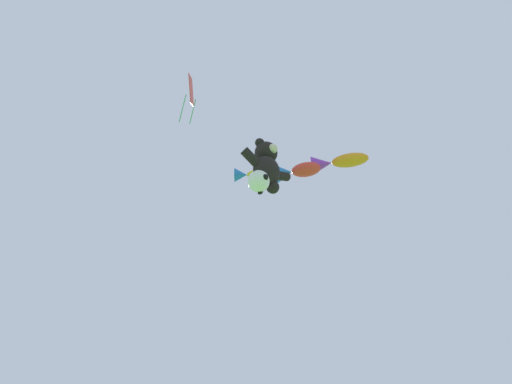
# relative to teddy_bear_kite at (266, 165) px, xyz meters

# --- Properties ---
(teddy_bear_kite) EXTENTS (2.29, 1.01, 2.32)m
(teddy_bear_kite) POSITION_rel_teddy_bear_kite_xyz_m (0.00, 0.00, 0.00)
(teddy_bear_kite) COLOR black
(soccer_ball_kite) EXTENTS (0.83, 0.82, 0.76)m
(soccer_ball_kite) POSITION_rel_teddy_bear_kite_xyz_m (-0.62, -0.27, -1.35)
(soccer_ball_kite) COLOR white
(fish_kite_goldfin) EXTENTS (1.49, 1.41, 0.61)m
(fish_kite_goldfin) POSITION_rel_teddy_bear_kite_xyz_m (0.85, 2.01, 1.46)
(fish_kite_goldfin) COLOR yellow
(fish_kite_crimson) EXTENTS (1.75, 2.00, 0.84)m
(fish_kite_crimson) POSITION_rel_teddy_bear_kite_xyz_m (2.10, 0.51, 1.36)
(fish_kite_crimson) COLOR red
(fish_kite_tangerine) EXTENTS (2.04, 2.36, 0.81)m
(fish_kite_tangerine) POSITION_rel_teddy_bear_kite_xyz_m (3.34, -0.76, 1.74)
(fish_kite_tangerine) COLOR orange
(diamond_kite) EXTENTS (1.03, 1.19, 2.72)m
(diamond_kite) POSITION_rel_teddy_bear_kite_xyz_m (-3.11, 0.80, 2.52)
(diamond_kite) COLOR red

